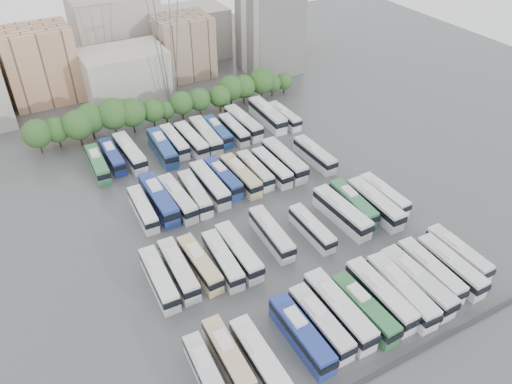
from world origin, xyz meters
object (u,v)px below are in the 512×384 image
bus_r2_s12 (315,154)px  bus_r1_s8 (312,228)px  bus_r0_s11 (430,271)px  bus_r1_s1 (178,269)px  bus_r1_s13 (384,194)px  bus_r3_s8 (218,131)px  bus_r2_s7 (241,175)px  bus_r3_s2 (130,152)px  bus_r2_s10 (284,160)px  bus_r1_s4 (239,251)px  bus_r0_s10 (417,281)px  bus_r3_s1 (112,156)px  apartment_tower (270,23)px  bus_r3_s6 (191,140)px  bus_r0_s4 (301,334)px  bus_r1_s6 (271,233)px  bus_r0_s12 (450,266)px  electricity_pylon (165,30)px  bus_r1_s11 (353,203)px  bus_r0_s6 (339,310)px  bus_r1_s12 (375,203)px  bus_r0_s7 (364,308)px  bus_r0_s2 (261,360)px  bus_r1_s0 (159,279)px  bus_r2_s5 (210,184)px  bus_r2_s6 (223,177)px  bus_r1_s2 (200,263)px  bus_r2_s1 (143,209)px  bus_r0_s8 (380,295)px  bus_r0_s9 (401,290)px  bus_r3_s12 (267,115)px  bus_r3_s5 (174,141)px  bus_r3_s4 (162,147)px  bus_r3_s13 (284,116)px  bus_r2_s2 (159,199)px  bus_r3_s9 (234,129)px  bus_r0_s5 (320,322)px  bus_r3_s10 (243,122)px  bus_r0_s13 (458,253)px  bus_r3_s7 (206,135)px  bus_r3_s0 (98,164)px

bus_r2_s12 → bus_r1_s8: bearing=-126.6°
bus_r0_s11 → bus_r1_s1: (-32.93, 18.31, -0.06)m
bus_r1_s13 → bus_r3_s8: (-16.55, 35.57, -0.02)m
bus_r2_s7 → bus_r3_s2: bearing=129.8°
bus_r2_s10 → bus_r3_s2: size_ratio=1.02×
bus_r1_s1 → bus_r1_s4: bearing=-3.7°
bus_r0_s10 → bus_r3_s1: size_ratio=1.17×
apartment_tower → bus_r3_s1: bearing=-152.5°
bus_r3_s6 → bus_r1_s4: bearing=-102.7°
bus_r2_s12 → bus_r1_s1: bearing=-155.9°
bus_r0_s4 → bus_r1_s6: size_ratio=1.04×
bus_r0_s12 → bus_r2_s7: bearing=114.9°
apartment_tower → bus_r3_s6: size_ratio=2.08×
bus_r2_s7 → apartment_tower: bearing=52.6°
electricity_pylon → bus_r1_s11: electricity_pylon is taller
electricity_pylon → bus_r0_s6: 75.53m
bus_r1_s4 → bus_r1_s12: size_ratio=0.94×
bus_r0_s7 → bus_r2_s10: 38.88m
bus_r0_s2 → bus_r3_s2: (0.28, 55.43, 0.09)m
bus_r0_s4 → bus_r0_s10: size_ratio=0.94×
bus_r0_s11 → bus_r1_s0: bus_r0_s11 is taller
bus_r1_s13 → bus_r2_s10: bearing=117.4°
bus_r1_s11 → apartment_tower: bearing=76.0°
bus_r2_s5 → bus_r2_s6: bus_r2_s5 is taller
bus_r1_s2 → bus_r2_s6: size_ratio=0.99×
bus_r2_s1 → bus_r2_s6: size_ratio=0.96×
bus_r0_s8 → bus_r3_s6: 53.51m
bus_r0_s2 → bus_r0_s9: bearing=0.9°
bus_r0_s8 → bus_r3_s12: size_ratio=0.95×
bus_r2_s10 → bus_r3_s5: bearing=132.4°
bus_r1_s0 → electricity_pylon: bearing=68.9°
bus_r3_s4 → bus_r3_s5: bearing=27.1°
bus_r0_s9 → bus_r3_s13: (13.29, 54.20, -0.34)m
bus_r0_s9 → bus_r2_s5: bearing=112.1°
electricity_pylon → bus_r2_s2: (-16.82, -37.70, -16.57)m
bus_r0_s10 → bus_r1_s4: 26.93m
bus_r3_s6 → bus_r3_s9: (10.10, 0.08, -0.18)m
bus_r0_s11 → bus_r1_s0: 40.32m
bus_r0_s2 → bus_r3_s9: size_ratio=1.10×
bus_r0_s5 → bus_r3_s12: bearing=66.5°
bus_r0_s9 → bus_r2_s1: bus_r0_s9 is taller
bus_r1_s4 → bus_r3_s10: (19.91, 36.84, 0.12)m
bus_r2_s7 → bus_r3_s2: (-16.11, 17.98, 0.11)m
bus_r1_s4 → bus_r2_s5: size_ratio=0.96×
bus_r3_s4 → bus_r0_s6: bearing=-80.8°
bus_r1_s13 → bus_r2_s2: 40.47m
bus_r2_s1 → bus_r0_s13: bearing=-39.2°
bus_r2_s10 → bus_r3_s7: bearing=120.5°
bus_r0_s4 → bus_r2_s7: size_ratio=1.01×
bus_r1_s13 → bus_r3_s0: size_ratio=0.96×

